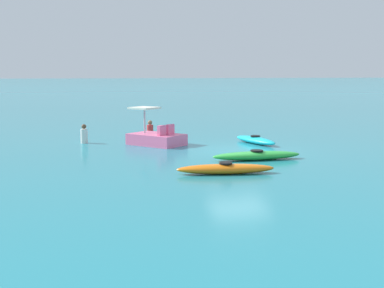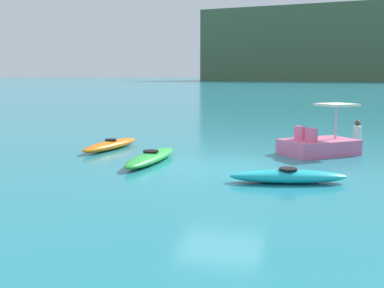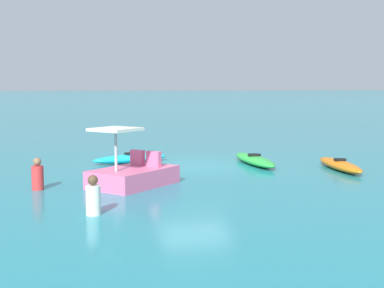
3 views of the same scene
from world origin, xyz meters
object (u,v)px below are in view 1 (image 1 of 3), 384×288
object	(u,v)px
person_near_shore	(150,130)
person_by_kayaks	(84,135)
kayak_cyan	(255,140)
pedal_boat_pink	(156,137)
kayak_orange	(226,169)
kayak_green	(257,155)

from	to	relation	value
person_near_shore	person_by_kayaks	size ratio (longest dim) A/B	1.00
kayak_cyan	pedal_boat_pink	bearing A→B (deg)	81.47
pedal_boat_pink	person_by_kayaks	xyz separation A→B (m)	(1.40, 3.12, 0.05)
kayak_orange	pedal_boat_pink	xyz separation A→B (m)	(7.16, 0.97, 0.17)
kayak_orange	person_near_shore	size ratio (longest dim) A/B	3.67
person_by_kayaks	kayak_cyan	bearing A→B (deg)	-105.21
kayak_green	person_near_shore	bearing A→B (deg)	20.40
kayak_cyan	pedal_boat_pink	size ratio (longest dim) A/B	1.06
kayak_green	pedal_boat_pink	xyz separation A→B (m)	(4.89, 2.93, 0.17)
person_by_kayaks	pedal_boat_pink	bearing A→B (deg)	-114.11
kayak_orange	person_near_shore	xyz separation A→B (m)	(9.72, 0.82, 0.22)
kayak_green	kayak_orange	xyz separation A→B (m)	(-2.27, 1.95, -0.00)
kayak_green	kayak_orange	distance (m)	3.00
kayak_green	pedal_boat_pink	distance (m)	5.70
kayak_green	kayak_orange	world-z (taller)	same
kayak_green	person_near_shore	xyz separation A→B (m)	(7.45, 2.77, 0.22)
kayak_cyan	kayak_orange	distance (m)	7.38
kayak_green	pedal_boat_pink	size ratio (longest dim) A/B	1.22
kayak_cyan	person_by_kayaks	distance (m)	7.91
kayak_cyan	pedal_boat_pink	xyz separation A→B (m)	(0.68, 4.50, 0.17)
pedal_boat_pink	person_by_kayaks	bearing A→B (deg)	65.89
kayak_orange	kayak_green	bearing A→B (deg)	-40.68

